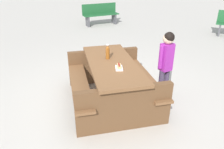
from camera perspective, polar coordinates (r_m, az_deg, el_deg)
ground_plane at (r=3.99m, az=-0.00°, el=-6.80°), size 30.00×30.00×0.00m
picnic_table at (r=3.77m, az=-0.00°, el=-1.10°), size 2.09×1.81×0.75m
soda_bottle at (r=3.75m, az=-1.14°, el=5.82°), size 0.07×0.07×0.26m
hotdog_tray at (r=3.38m, az=1.84°, el=1.94°), size 0.19×0.12×0.08m
child_in_coat at (r=3.86m, az=13.94°, el=4.31°), size 0.24×0.27×1.23m
park_bench_near at (r=9.50m, az=-3.04°, el=15.46°), size 1.04×1.52×0.85m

